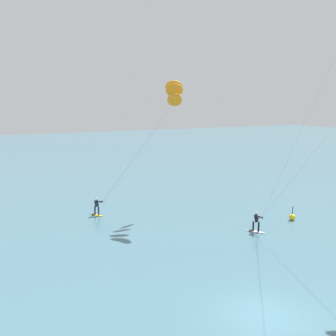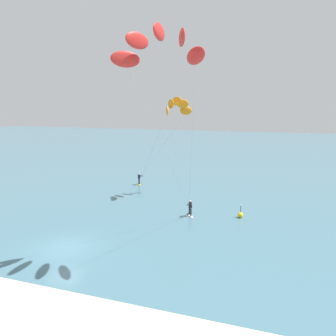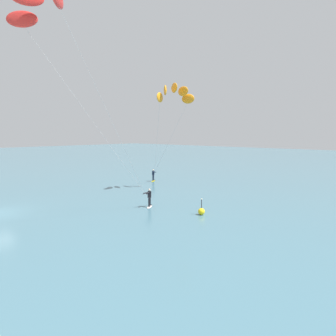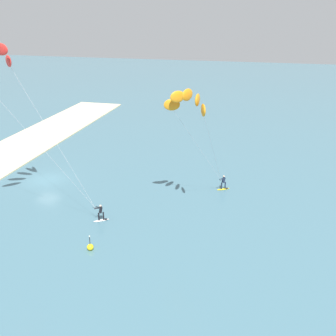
{
  "view_description": "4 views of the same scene",
  "coord_description": "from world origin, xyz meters",
  "views": [
    {
      "loc": [
        -12.51,
        -13.92,
        10.45
      ],
      "look_at": [
        3.43,
        17.22,
        4.54
      ],
      "focal_mm": 42.34,
      "sensor_mm": 36.0,
      "label": 1
    },
    {
      "loc": [
        14.82,
        -19.44,
        11.19
      ],
      "look_at": [
        3.59,
        16.0,
        3.68
      ],
      "focal_mm": 33.1,
      "sensor_mm": 36.0,
      "label": 2
    },
    {
      "loc": [
        26.86,
        -8.05,
        6.66
      ],
      "look_at": [
        2.71,
        18.23,
        2.46
      ],
      "focal_mm": 31.79,
      "sensor_mm": 36.0,
      "label": 3
    },
    {
      "loc": [
        40.16,
        24.76,
        18.97
      ],
      "look_at": [
        3.71,
        15.72,
        4.36
      ],
      "focal_mm": 44.24,
      "sensor_mm": 36.0,
      "label": 4
    }
  ],
  "objects": [
    {
      "name": "ground_plane",
      "position": [
        0.0,
        0.0,
        0.0
      ],
      "size": [
        240.0,
        240.0,
        0.0
      ],
      "primitive_type": "plane",
      "color": "#426B7A"
    },
    {
      "name": "marker_buoy",
      "position": [
        12.82,
        11.28,
        0.3
      ],
      "size": [
        0.56,
        0.56,
        1.38
      ],
      "color": "yellow",
      "rests_on": "ground"
    },
    {
      "name": "kitesurfer_mid_water",
      "position": [
        3.92,
        17.76,
        10.64
      ],
      "size": [
        8.52,
        6.06,
        12.27
      ],
      "color": "yellow",
      "rests_on": "ground"
    }
  ]
}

